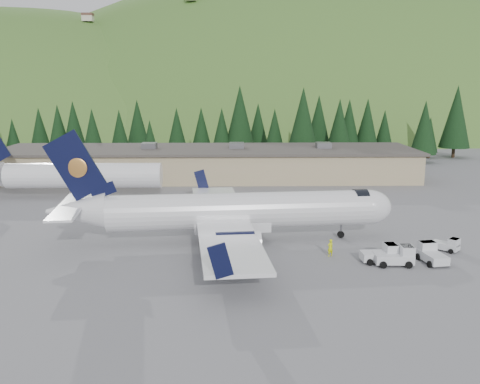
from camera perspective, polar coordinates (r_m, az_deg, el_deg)
name	(u,v)px	position (r m, az deg, el deg)	size (l,w,h in m)	color
ground	(241,241)	(55.96, 0.11, -5.25)	(600.00, 600.00, 0.00)	slate
airliner	(231,212)	(55.02, -0.96, -2.15)	(35.62, 33.46, 11.81)	white
second_airliner	(63,175)	(80.26, -18.32, 1.76)	(27.50, 11.00, 10.05)	white
baggage_tug_a	(397,256)	(50.68, 16.42, -6.59)	(3.45, 2.14, 1.82)	silver
baggage_tug_b	(448,245)	(56.44, 21.26, -5.27)	(2.76, 2.69, 1.37)	silver
baggage_tug_c	(431,254)	(52.45, 19.70, -6.24)	(2.36, 3.45, 1.73)	silver
terminal_building	(208,163)	(92.63, -3.47, 3.14)	(71.00, 17.00, 6.10)	tan
baggage_tug_d	(382,254)	(51.12, 14.92, -6.40)	(3.30, 2.10, 1.72)	silver
ramp_worker	(330,248)	(51.66, 9.60, -5.88)	(0.62, 0.41, 1.70)	#DDEC09
tree_line	(225,125)	(115.60, -1.62, 7.19)	(114.46, 18.82, 14.46)	black
hills	(336,278)	(284.34, 10.18, -8.97)	(614.00, 330.00, 300.00)	#326321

